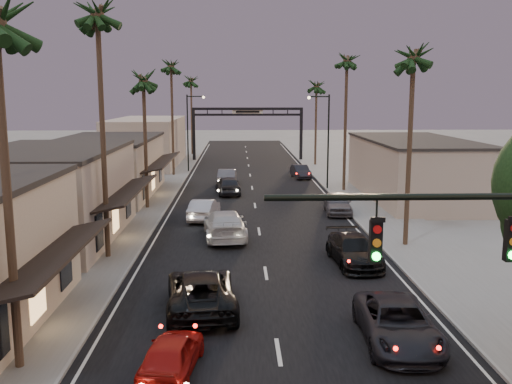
{
  "coord_description": "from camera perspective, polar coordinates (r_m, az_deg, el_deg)",
  "views": [
    {
      "loc": [
        -1.4,
        -8.75,
        8.9
      ],
      "look_at": [
        -0.17,
        28.94,
        2.5
      ],
      "focal_mm": 40.0,
      "sensor_mm": 36.0,
      "label": 1
    }
  ],
  "objects": [
    {
      "name": "streetlight_left",
      "position": [
        67.08,
        -6.62,
        6.52
      ],
      "size": [
        2.13,
        0.3,
        9.0
      ],
      "color": "black",
      "rests_on": "ground"
    },
    {
      "name": "oncoming_grey_far",
      "position": [
        57.34,
        -2.89,
        1.52
      ],
      "size": [
        1.88,
        5.01,
        1.63
      ],
      "primitive_type": "imported",
      "rotation": [
        0.0,
        0.0,
        3.11
      ],
      "color": "#4E4D52",
      "rests_on": "ground"
    },
    {
      "name": "sidewalk_right",
      "position": [
        62.35,
        8.23,
        1.38
      ],
      "size": [
        5.0,
        92.0,
        0.12
      ],
      "primitive_type": "cube",
      "color": "slate",
      "rests_on": "ground"
    },
    {
      "name": "curbside_far",
      "position": [
        62.13,
        4.48,
        2.04
      ],
      "size": [
        2.05,
        4.53,
        1.44
      ],
      "primitive_type": "imported",
      "rotation": [
        0.0,
        0.0,
        0.12
      ],
      "color": "black",
      "rests_on": "ground"
    },
    {
      "name": "storefront_dist",
      "position": [
        74.9,
        -10.8,
        4.94
      ],
      "size": [
        8.0,
        20.0,
        6.0
      ],
      "primitive_type": "cube",
      "color": "#A19181",
      "rests_on": "ground"
    },
    {
      "name": "palm_ld",
      "position": [
        64.26,
        -8.5,
        12.66
      ],
      "size": [
        3.2,
        3.2,
        14.2
      ],
      "color": "#38281C",
      "rests_on": "ground"
    },
    {
      "name": "oncoming_pickup",
      "position": [
        24.29,
        -5.52,
        -9.81
      ],
      "size": [
        3.34,
        6.26,
        1.67
      ],
      "primitive_type": "imported",
      "rotation": [
        0.0,
        0.0,
        3.24
      ],
      "color": "black",
      "rests_on": "ground"
    },
    {
      "name": "road",
      "position": [
        54.5,
        -0.36,
        0.24
      ],
      "size": [
        14.0,
        120.0,
        0.02
      ],
      "primitive_type": "cube",
      "color": "black",
      "rests_on": "ground"
    },
    {
      "name": "curbside_black",
      "position": [
        30.86,
        9.74,
        -5.77
      ],
      "size": [
        2.55,
        5.5,
        1.56
      ],
      "primitive_type": "imported",
      "rotation": [
        0.0,
        0.0,
        0.07
      ],
      "color": "black",
      "rests_on": "ground"
    },
    {
      "name": "oncoming_red",
      "position": [
        19.33,
        -8.43,
        -15.69
      ],
      "size": [
        2.1,
        4.1,
        1.34
      ],
      "primitive_type": "imported",
      "rotation": [
        0.0,
        0.0,
        3.0
      ],
      "color": "#960F0A",
      "rests_on": "ground"
    },
    {
      "name": "palm_ra",
      "position": [
        34.34,
        15.51,
        13.54
      ],
      "size": [
        3.2,
        3.2,
        13.2
      ],
      "color": "#38281C",
      "rests_on": "ground"
    },
    {
      "name": "arch",
      "position": [
        78.84,
        -0.85,
        7.18
      ],
      "size": [
        15.2,
        0.4,
        7.27
      ],
      "color": "black",
      "rests_on": "ground"
    },
    {
      "name": "palm_rc",
      "position": [
        73.46,
        6.07,
        10.8
      ],
      "size": [
        3.2,
        3.2,
        12.2
      ],
      "color": "#38281C",
      "rests_on": "ground"
    },
    {
      "name": "palm_rb",
      "position": [
        53.81,
        9.1,
        13.26
      ],
      "size": [
        3.2,
        3.2,
        14.2
      ],
      "color": "#38281C",
      "rests_on": "ground"
    },
    {
      "name": "palm_lb",
      "position": [
        31.9,
        -15.62,
        17.37
      ],
      "size": [
        3.2,
        3.2,
        15.2
      ],
      "color": "#38281C",
      "rests_on": "ground"
    },
    {
      "name": "oncoming_silver",
      "position": [
        41.39,
        -5.21,
        -1.75
      ],
      "size": [
        2.24,
        4.82,
        1.53
      ],
      "primitive_type": "imported",
      "rotation": [
        0.0,
        0.0,
        3.0
      ],
      "color": "#AAAAB0",
      "rests_on": "ground"
    },
    {
      "name": "palm_far",
      "position": [
        87.07,
        -6.53,
        11.24
      ],
      "size": [
        3.2,
        3.2,
        13.2
      ],
      "color": "#38281C",
      "rests_on": "ground"
    },
    {
      "name": "curbside_grey",
      "position": [
        43.84,
        8.16,
        -1.11
      ],
      "size": [
        2.19,
        4.82,
        1.61
      ],
      "primitive_type": "imported",
      "rotation": [
        0.0,
        0.0,
        -0.06
      ],
      "color": "#525157",
      "rests_on": "ground"
    },
    {
      "name": "sidewalk_left",
      "position": [
        61.93,
        -9.36,
        1.3
      ],
      "size": [
        5.0,
        92.0,
        0.12
      ],
      "primitive_type": "cube",
      "color": "slate",
      "rests_on": "ground"
    },
    {
      "name": "curbside_near",
      "position": [
        21.77,
        13.96,
        -12.61
      ],
      "size": [
        2.76,
        5.6,
        1.53
      ],
      "primitive_type": "imported",
      "rotation": [
        0.0,
        0.0,
        -0.04
      ],
      "color": "black",
      "rests_on": "ground"
    },
    {
      "name": "storefront_far",
      "position": [
        52.46,
        -14.63,
        2.31
      ],
      "size": [
        8.0,
        16.0,
        5.0
      ],
      "primitive_type": "cube",
      "color": "tan",
      "rests_on": "ground"
    },
    {
      "name": "palm_lc",
      "position": [
        45.36,
        -11.22,
        11.43
      ],
      "size": [
        3.2,
        3.2,
        12.2
      ],
      "color": "#38281C",
      "rests_on": "ground"
    },
    {
      "name": "building_right",
      "position": [
        51.53,
        15.56,
        2.14
      ],
      "size": [
        8.0,
        18.0,
        5.0
      ],
      "primitive_type": "cube",
      "color": "#A19181",
      "rests_on": "ground"
    },
    {
      "name": "ground",
      "position": [
        49.58,
        -0.21,
        -0.71
      ],
      "size": [
        200.0,
        200.0,
        0.0
      ],
      "primitive_type": "plane",
      "color": "slate",
      "rests_on": "ground"
    },
    {
      "name": "streetlight_right",
      "position": [
        54.51,
        6.96,
        5.8
      ],
      "size": [
        2.13,
        0.3,
        9.0
      ],
      "color": "black",
      "rests_on": "ground"
    },
    {
      "name": "oncoming_white",
      "position": [
        35.92,
        -3.16,
        -3.26
      ],
      "size": [
        3.08,
        6.37,
        1.79
      ],
      "primitive_type": "imported",
      "rotation": [
        0.0,
        0.0,
        3.24
      ],
      "color": "#B3B3B3",
      "rests_on": "ground"
    },
    {
      "name": "storefront_mid",
      "position": [
        37.15,
        -20.03,
        -0.49
      ],
      "size": [
        8.0,
        14.0,
        5.5
      ],
      "primitive_type": "cube",
      "color": "#A19181",
      "rests_on": "ground"
    },
    {
      "name": "oncoming_dgrey",
      "position": [
        51.9,
        -2.81,
        0.7
      ],
      "size": [
        2.61,
        5.2,
        1.7
      ],
      "primitive_type": "imported",
      "rotation": [
        0.0,
        0.0,
        3.27
      ],
      "color": "black",
      "rests_on": "ground"
    }
  ]
}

